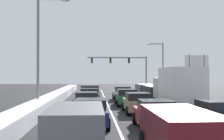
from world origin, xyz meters
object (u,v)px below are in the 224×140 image
sedan_red_center_lane_second (155,114)px  sedan_green_center_lane_fourth (127,97)px  sedan_silver_left_lane_third (87,102)px  box_truck_right_lane_third (178,87)px  suv_charcoal_right_lane_fifth (146,89)px  sedan_tan_center_lane_third (137,103)px  street_lamp_right_mid (161,63)px  roadside_sign_right (197,66)px  sedan_white_center_lane_fifth (122,93)px  suv_charcoal_left_lane_fifth (90,90)px  sedan_navy_right_lane_second (216,115)px  traffic_light_gantry (126,64)px  street_lamp_left_mid (42,43)px  sedan_black_left_lane_fourth (90,96)px  suv_black_right_lane_fourth (156,92)px  sedan_navy_left_lane_second (91,112)px  suv_gray_left_lane_nearest (76,125)px  suv_maroon_center_lane_nearest (180,131)px

sedan_red_center_lane_second → sedan_green_center_lane_fourth: same height
sedan_silver_left_lane_third → box_truck_right_lane_third: bearing=-6.7°
suv_charcoal_right_lane_fifth → sedan_tan_center_lane_third: bearing=-101.5°
street_lamp_right_mid → roadside_sign_right: (3.12, -8.25, -0.71)m
sedan_white_center_lane_fifth → suv_charcoal_left_lane_fifth: size_ratio=0.92×
sedan_white_center_lane_fifth → suv_charcoal_left_lane_fifth: bearing=157.6°
street_lamp_right_mid → suv_charcoal_right_lane_fifth: bearing=-110.7°
sedan_white_center_lane_fifth → suv_charcoal_left_lane_fifth: suv_charcoal_left_lane_fifth is taller
sedan_red_center_lane_second → suv_charcoal_left_lane_fifth: (-3.69, 20.03, 0.25)m
sedan_navy_right_lane_second → traffic_light_gantry: size_ratio=0.41×
street_lamp_left_mid → sedan_black_left_lane_fourth: bearing=51.9°
sedan_navy_right_lane_second → suv_charcoal_right_lane_fifth: size_ratio=0.92×
suv_black_right_lane_fourth → sedan_navy_left_lane_second: 15.75m
sedan_green_center_lane_fourth → street_lamp_right_mid: street_lamp_right_mid is taller
sedan_navy_left_lane_second → street_lamp_right_mid: 34.09m
sedan_white_center_lane_fifth → roadside_sign_right: roadside_sign_right is taller
sedan_navy_left_lane_second → street_lamp_left_mid: (-4.01, 8.20, 4.63)m
sedan_white_center_lane_fifth → sedan_black_left_lane_fourth: 5.80m
sedan_white_center_lane_fifth → traffic_light_gantry: bearing=83.4°
suv_gray_left_lane_nearest → traffic_light_gantry: bearing=82.1°
sedan_navy_right_lane_second → sedan_black_left_lane_fourth: same height
sedan_tan_center_lane_third → traffic_light_gantry: size_ratio=0.41×
box_truck_right_lane_third → sedan_tan_center_lane_third: box_truck_right_lane_third is taller
sedan_navy_right_lane_second → sedan_red_center_lane_second: same height
sedan_white_center_lane_fifth → street_lamp_left_mid: 12.74m
suv_gray_left_lane_nearest → roadside_sign_right: (14.30, 29.70, 3.00)m
box_truck_right_lane_third → sedan_green_center_lane_fourth: 6.40m
suv_maroon_center_lane_nearest → sedan_silver_left_lane_third: bearing=103.4°
traffic_light_gantry → street_lamp_right_mid: size_ratio=1.39×
sedan_tan_center_lane_third → sedan_black_left_lane_fourth: 8.07m
sedan_navy_right_lane_second → suv_gray_left_lane_nearest: 8.24m
sedan_white_center_lane_fifth → sedan_navy_left_lane_second: 17.86m
suv_black_right_lane_fourth → box_truck_right_lane_third: bearing=-89.5°
suv_maroon_center_lane_nearest → sedan_black_left_lane_fourth: 20.55m
sedan_red_center_lane_second → roadside_sign_right: 27.16m
sedan_navy_left_lane_second → sedan_tan_center_lane_third: bearing=59.6°
suv_charcoal_right_lane_fifth → sedan_silver_left_lane_third: size_ratio=1.09×
sedan_red_center_lane_second → sedan_silver_left_lane_third: (-3.78, 7.89, 0.00)m
box_truck_right_lane_third → sedan_silver_left_lane_third: 7.03m
sedan_black_left_lane_fourth → sedan_white_center_lane_fifth: bearing=52.1°
suv_charcoal_left_lane_fifth → sedan_red_center_lane_second: bearing=-79.6°
street_lamp_left_mid → sedan_tan_center_lane_third: bearing=-18.1°
suv_charcoal_right_lane_fifth → sedan_tan_center_lane_third: (-3.07, -15.03, -0.25)m
sedan_tan_center_lane_third → suv_gray_left_lane_nearest: suv_gray_left_lane_nearest is taller
sedan_navy_left_lane_second → suv_charcoal_left_lane_fifth: suv_charcoal_left_lane_fifth is taller
sedan_silver_left_lane_third → sedan_green_center_lane_fourth: bearing=52.0°
sedan_red_center_lane_second → traffic_light_gantry: 41.40m
sedan_navy_right_lane_second → sedan_navy_left_lane_second: same height
suv_gray_left_lane_nearest → street_lamp_right_mid: street_lamp_right_mid is taller
sedan_red_center_lane_second → street_lamp_left_mid: size_ratio=0.49×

